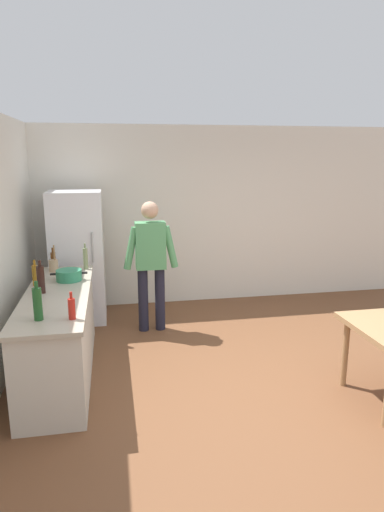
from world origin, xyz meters
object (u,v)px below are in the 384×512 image
at_px(refrigerator, 78,257).
at_px(bottle_wine_green, 38,303).
at_px(bottle_sauce_red, 72,308).
at_px(bottle_vinegar_tall, 86,258).
at_px(person, 151,258).
at_px(utensil_jar, 54,265).
at_px(bottle_beer_brown, 53,260).
at_px(cooking_pot, 69,275).
at_px(bottle_oil_amber, 35,275).
at_px(bottle_wine_dark, 41,279).

relative_size(refrigerator, bottle_wine_green, 5.29).
distance_m(bottle_sauce_red, bottle_vinegar_tall, 1.71).
bearing_deg(bottle_wine_green, person, 58.33).
xyz_separation_m(utensil_jar, bottle_sauce_red, (0.34, -1.67, 0.02)).
bearing_deg(person, bottle_beer_brown, -179.11).
xyz_separation_m(cooking_pot, bottle_vinegar_tall, (0.16, 0.49, 0.08)).
relative_size(bottle_wine_green, bottle_vinegar_tall, 1.06).
height_order(refrigerator, bottle_vinegar_tall, refrigerator).
bearing_deg(bottle_sauce_red, bottle_beer_brown, 101.30).
relative_size(bottle_oil_amber, bottle_sauce_red, 1.17).
height_order(person, utensil_jar, person).
bearing_deg(cooking_pot, bottle_vinegar_tall, 71.96).
bearing_deg(person, bottle_oil_amber, -150.12).
xyz_separation_m(bottle_oil_amber, bottle_vinegar_tall, (0.49, 0.62, 0.02)).
xyz_separation_m(cooking_pot, bottle_sauce_red, (0.13, -1.23, 0.04)).
xyz_separation_m(person, bottle_sauce_red, (-0.84, -1.83, 0.02)).
height_order(bottle_wine_green, bottle_vinegar_tall, bottle_wine_green).
xyz_separation_m(bottle_oil_amber, bottle_sauce_red, (0.46, -1.09, -0.02)).
distance_m(refrigerator, bottle_vinegar_tall, 0.70).
bearing_deg(refrigerator, bottle_beer_brown, -113.46).
bearing_deg(bottle_sauce_red, bottle_vinegar_tall, 89.00).
distance_m(bottle_wine_dark, bottle_oil_amber, 0.30).
distance_m(refrigerator, cooking_pot, 1.16).
height_order(person, bottle_vinegar_tall, person).
xyz_separation_m(refrigerator, bottle_wine_green, (-0.16, -2.36, 0.15)).
xyz_separation_m(bottle_wine_dark, bottle_beer_brown, (-0.00, 1.01, -0.04)).
distance_m(bottle_beer_brown, bottle_wine_green, 1.79).
bearing_deg(cooking_pot, refrigerator, 89.30).
relative_size(utensil_jar, bottle_wine_green, 0.94).
distance_m(bottle_oil_amber, bottle_wine_green, 1.07).
height_order(bottle_beer_brown, bottle_vinegar_tall, bottle_vinegar_tall).
bearing_deg(cooking_pot, person, 32.23).
distance_m(refrigerator, bottle_sauce_red, 2.39).
height_order(cooking_pot, bottle_wine_green, bottle_wine_green).
relative_size(refrigerator, bottle_wine_dark, 5.29).
bearing_deg(refrigerator, person, -30.23).
bearing_deg(utensil_jar, cooking_pot, -64.03).
height_order(bottle_wine_dark, bottle_sauce_red, bottle_wine_dark).
distance_m(cooking_pot, bottle_beer_brown, 0.64).
height_order(bottle_wine_dark, bottle_vinegar_tall, bottle_wine_dark).
xyz_separation_m(person, bottle_vinegar_tall, (-0.81, -0.12, 0.06)).
relative_size(utensil_jar, bottle_oil_amber, 1.14).
xyz_separation_m(person, bottle_wine_green, (-1.11, -1.80, 0.07)).
bearing_deg(bottle_wine_green, bottle_beer_brown, 92.75).
bearing_deg(refrigerator, bottle_wine_green, -93.95).
bearing_deg(utensil_jar, bottle_beer_brown, 97.22).
height_order(refrigerator, person, refrigerator).
height_order(bottle_sauce_red, bottle_wine_green, bottle_wine_green).
bearing_deg(utensil_jar, bottle_wine_green, -87.65).
height_order(bottle_beer_brown, bottle_sauce_red, bottle_beer_brown).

